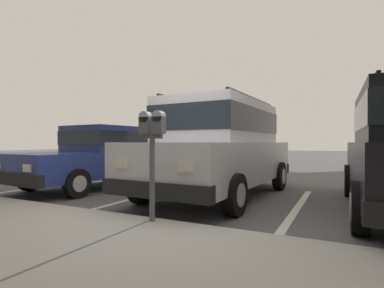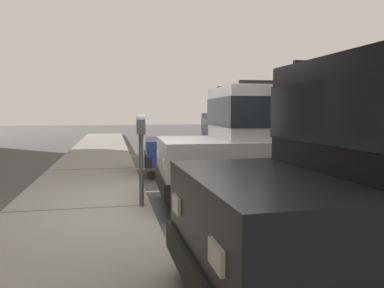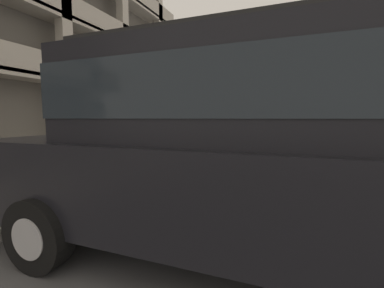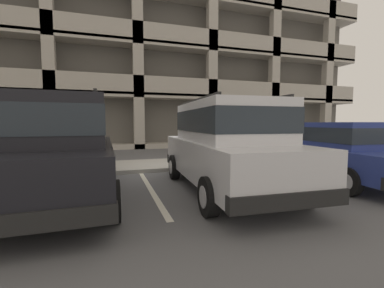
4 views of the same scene
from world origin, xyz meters
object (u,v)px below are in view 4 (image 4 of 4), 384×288
object	(u,v)px
parking_meter_near	(187,134)
red_sedan	(61,146)
silver_suv	(227,143)
parking_garage	(130,23)
dark_hatchback	(337,150)
fire_hydrant	(39,160)

from	to	relation	value
parking_meter_near	red_sedan	bearing A→B (deg)	-142.68
silver_suv	red_sedan	xyz separation A→B (m)	(-3.38, 0.22, 0.00)
red_sedan	parking_garage	size ratio (longest dim) A/B	0.15
silver_suv	dark_hatchback	size ratio (longest dim) A/B	1.06
parking_garage	red_sedan	bearing A→B (deg)	-99.44
silver_suv	parking_meter_near	xyz separation A→B (m)	(-0.12, 2.70, 0.09)
silver_suv	fire_hydrant	world-z (taller)	silver_suv
silver_suv	dark_hatchback	world-z (taller)	silver_suv
red_sedan	fire_hydrant	distance (m)	3.03
dark_hatchback	parking_meter_near	bearing A→B (deg)	145.46
silver_suv	fire_hydrant	distance (m)	5.38
silver_suv	parking_meter_near	distance (m)	2.71
dark_hatchback	parking_meter_near	size ratio (longest dim) A/B	3.25
red_sedan	dark_hatchback	distance (m)	6.59
red_sedan	parking_garage	bearing A→B (deg)	79.52
parking_meter_near	fire_hydrant	distance (m)	4.37
red_sedan	fire_hydrant	size ratio (longest dim) A/B	6.88
fire_hydrant	silver_suv	bearing A→B (deg)	-34.10
silver_suv	fire_hydrant	size ratio (longest dim) A/B	6.94
dark_hatchback	fire_hydrant	xyz separation A→B (m)	(-7.63, 2.98, -0.36)
fire_hydrant	red_sedan	bearing A→B (deg)	-69.24
dark_hatchback	silver_suv	bearing A→B (deg)	-175.29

